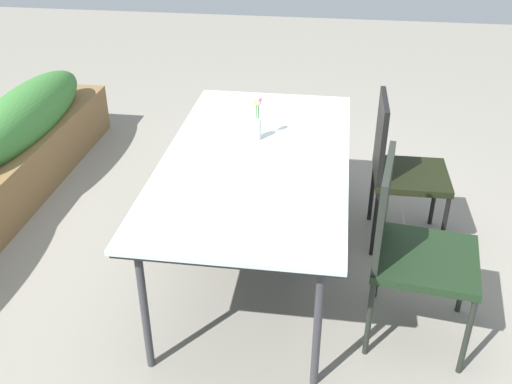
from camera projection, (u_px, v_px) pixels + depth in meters
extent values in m
plane|color=gray|center=(254.00, 263.00, 3.52)|extent=(12.00, 12.00, 0.00)
cube|color=#B2C6C1|center=(256.00, 158.00, 3.13)|extent=(1.87, 0.98, 0.02)
cube|color=#333338|center=(256.00, 162.00, 3.14)|extent=(1.84, 0.96, 0.02)
cylinder|color=#333338|center=(318.00, 325.00, 2.56)|extent=(0.04, 0.04, 0.71)
cylinder|color=#333338|center=(330.00, 155.00, 3.98)|extent=(0.04, 0.04, 0.71)
cylinder|color=#333338|center=(144.00, 308.00, 2.65)|extent=(0.04, 0.04, 0.71)
cylinder|color=#333338|center=(217.00, 147.00, 4.08)|extent=(0.04, 0.04, 0.71)
cube|color=black|center=(411.00, 175.00, 3.52)|extent=(0.44, 0.44, 0.04)
cube|color=black|center=(381.00, 137.00, 3.42)|extent=(0.42, 0.03, 0.47)
cylinder|color=black|center=(435.00, 194.00, 3.78)|extent=(0.03, 0.03, 0.45)
cylinder|color=black|center=(443.00, 229.00, 3.44)|extent=(0.03, 0.03, 0.45)
cylinder|color=black|center=(372.00, 190.00, 3.83)|extent=(0.03, 0.03, 0.45)
cylinder|color=black|center=(375.00, 224.00, 3.49)|extent=(0.03, 0.03, 0.45)
cube|color=black|center=(426.00, 259.00, 2.80)|extent=(0.54, 0.54, 0.04)
cube|color=black|center=(384.00, 208.00, 2.72)|extent=(0.46, 0.09, 0.48)
cylinder|color=black|center=(465.00, 277.00, 3.05)|extent=(0.03, 0.03, 0.45)
cylinder|color=black|center=(467.00, 336.00, 2.68)|extent=(0.03, 0.03, 0.45)
cylinder|color=black|center=(378.00, 263.00, 3.15)|extent=(0.03, 0.03, 0.45)
cylinder|color=black|center=(369.00, 318.00, 2.78)|extent=(0.03, 0.03, 0.45)
cylinder|color=silver|center=(257.00, 129.00, 3.28)|extent=(0.05, 0.05, 0.13)
cylinder|color=#387233|center=(258.00, 112.00, 3.24)|extent=(0.01, 0.00, 0.15)
sphere|color=pink|center=(258.00, 100.00, 3.21)|extent=(0.04, 0.04, 0.04)
cylinder|color=#387233|center=(259.00, 113.00, 3.23)|extent=(0.01, 0.01, 0.15)
sphere|color=pink|center=(259.00, 100.00, 3.19)|extent=(0.03, 0.03, 0.03)
cylinder|color=#387233|center=(258.00, 114.00, 3.24)|extent=(0.01, 0.01, 0.13)
sphere|color=pink|center=(258.00, 103.00, 3.20)|extent=(0.03, 0.03, 0.03)
cylinder|color=#387233|center=(256.00, 114.00, 3.23)|extent=(0.01, 0.01, 0.13)
sphere|color=#EFCC4C|center=(256.00, 102.00, 3.20)|extent=(0.04, 0.04, 0.04)
ellipsoid|color=#387233|center=(25.00, 116.00, 4.18)|extent=(1.60, 0.37, 0.40)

